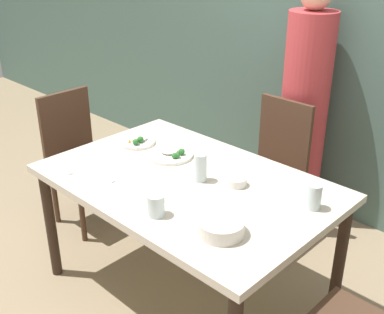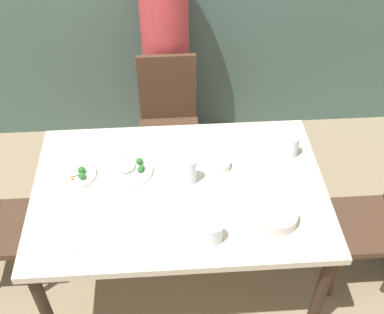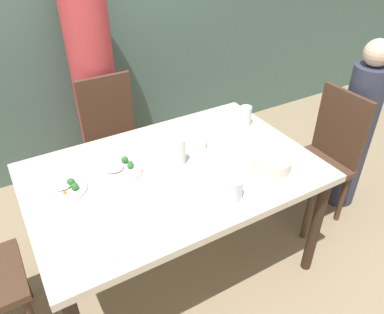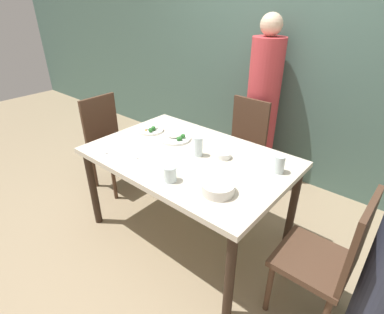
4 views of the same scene
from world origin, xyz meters
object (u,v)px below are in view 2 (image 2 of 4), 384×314
chair_child_spot (380,217)px  bowl_curry (277,216)px  glass_water_tall (190,171)px  person_adult (166,59)px  plate_rice_adult (75,173)px  chair_adult_spot (169,121)px

chair_child_spot → bowl_curry: chair_child_spot is taller
glass_water_tall → person_adult: bearing=94.8°
plate_rice_adult → person_adult: bearing=64.2°
chair_child_spot → person_adult: person_adult is taller
chair_adult_spot → bowl_curry: (0.48, -1.08, 0.28)m
chair_adult_spot → person_adult: size_ratio=0.56×
person_adult → bowl_curry: person_adult is taller
chair_adult_spot → bowl_curry: chair_adult_spot is taller
plate_rice_adult → chair_adult_spot: bearing=54.9°
bowl_curry → glass_water_tall: size_ratio=1.36×
plate_rice_adult → glass_water_tall: (0.60, -0.08, 0.06)m
chair_adult_spot → chair_child_spot: (1.12, -0.90, 0.00)m
person_adult → glass_water_tall: 1.12m
bowl_curry → glass_water_tall: (-0.39, 0.29, 0.04)m
glass_water_tall → plate_rice_adult: bearing=172.3°
person_adult → glass_water_tall: person_adult is taller
chair_child_spot → person_adult: bearing=-137.4°
chair_child_spot → plate_rice_adult: 1.66m
bowl_curry → glass_water_tall: bearing=143.6°
chair_child_spot → plate_rice_adult: bearing=-96.5°
chair_child_spot → bowl_curry: bearing=-74.2°
bowl_curry → plate_rice_adult: bearing=159.5°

